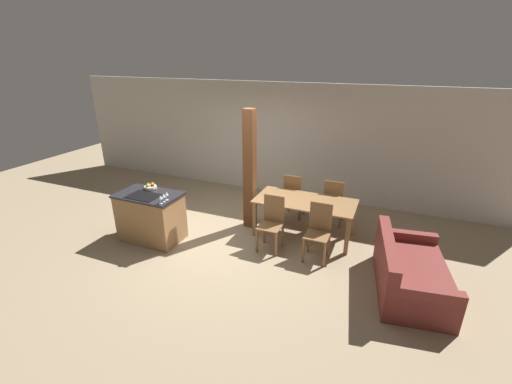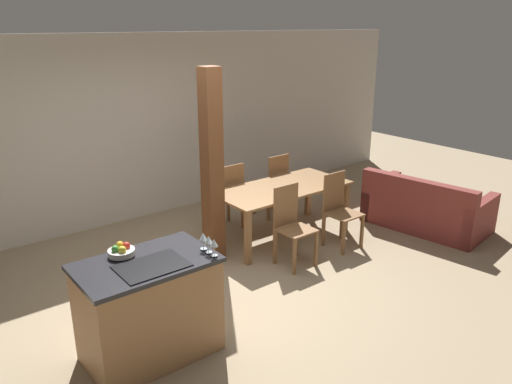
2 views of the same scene
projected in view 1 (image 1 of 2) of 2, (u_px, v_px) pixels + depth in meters
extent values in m
plane|color=#9E896B|center=(224.00, 236.00, 6.63)|extent=(16.00, 16.00, 0.00)
cube|color=beige|center=(272.00, 139.00, 8.35)|extent=(11.20, 0.08, 2.70)
cube|color=#9E7047|center=(151.00, 218.00, 6.39)|extent=(1.12, 0.68, 0.88)
cube|color=#232328|center=(148.00, 195.00, 6.22)|extent=(1.16, 0.72, 0.04)
cube|color=black|center=(144.00, 196.00, 6.11)|extent=(0.56, 0.40, 0.01)
cylinder|color=silver|center=(150.00, 187.00, 6.43)|extent=(0.23, 0.23, 0.05)
sphere|color=red|center=(153.00, 185.00, 6.40)|extent=(0.07, 0.07, 0.07)
sphere|color=gold|center=(152.00, 184.00, 6.45)|extent=(0.07, 0.07, 0.07)
sphere|color=#3D8E38|center=(148.00, 185.00, 6.43)|extent=(0.07, 0.07, 0.07)
sphere|color=yellow|center=(148.00, 186.00, 6.37)|extent=(0.07, 0.07, 0.07)
cylinder|color=silver|center=(161.00, 204.00, 5.78)|extent=(0.06, 0.06, 0.00)
cylinder|color=silver|center=(161.00, 201.00, 5.77)|extent=(0.01, 0.01, 0.08)
cone|color=silver|center=(160.00, 197.00, 5.74)|extent=(0.07, 0.07, 0.07)
cylinder|color=silver|center=(164.00, 202.00, 5.85)|extent=(0.06, 0.06, 0.00)
cylinder|color=silver|center=(164.00, 199.00, 5.84)|extent=(0.01, 0.01, 0.08)
cone|color=silver|center=(163.00, 195.00, 5.81)|extent=(0.07, 0.07, 0.07)
cylinder|color=silver|center=(167.00, 200.00, 5.93)|extent=(0.06, 0.06, 0.00)
cylinder|color=silver|center=(167.00, 198.00, 5.91)|extent=(0.01, 0.01, 0.08)
cone|color=silver|center=(166.00, 194.00, 5.88)|extent=(0.07, 0.07, 0.07)
cube|color=olive|center=(305.00, 201.00, 6.42)|extent=(1.87, 0.89, 0.03)
cube|color=olive|center=(255.00, 219.00, 6.54)|extent=(0.07, 0.07, 0.70)
cube|color=olive|center=(347.00, 236.00, 5.92)|extent=(0.07, 0.07, 0.70)
cube|color=olive|center=(269.00, 204.00, 7.20)|extent=(0.07, 0.07, 0.70)
cube|color=olive|center=(353.00, 218.00, 6.57)|extent=(0.07, 0.07, 0.70)
cube|color=brown|center=(270.00, 226.00, 6.03)|extent=(0.40, 0.40, 0.02)
cube|color=brown|center=(274.00, 209.00, 6.09)|extent=(0.38, 0.02, 0.51)
cube|color=brown|center=(257.00, 241.00, 6.03)|extent=(0.04, 0.04, 0.45)
cube|color=brown|center=(276.00, 245.00, 5.90)|extent=(0.04, 0.04, 0.45)
cube|color=brown|center=(264.00, 232.00, 6.33)|extent=(0.04, 0.04, 0.45)
cube|color=brown|center=(282.00, 235.00, 6.20)|extent=(0.04, 0.04, 0.45)
cube|color=brown|center=(317.00, 235.00, 5.73)|extent=(0.40, 0.40, 0.02)
cube|color=brown|center=(321.00, 217.00, 5.79)|extent=(0.38, 0.02, 0.51)
cube|color=brown|center=(303.00, 251.00, 5.73)|extent=(0.04, 0.04, 0.45)
cube|color=brown|center=(324.00, 255.00, 5.60)|extent=(0.04, 0.04, 0.45)
cube|color=brown|center=(309.00, 241.00, 6.03)|extent=(0.04, 0.04, 0.45)
cube|color=brown|center=(329.00, 245.00, 5.90)|extent=(0.04, 0.04, 0.45)
cube|color=brown|center=(295.00, 196.00, 7.30)|extent=(0.40, 0.40, 0.02)
cube|color=brown|center=(292.00, 188.00, 7.04)|extent=(0.38, 0.02, 0.51)
cube|color=brown|center=(304.00, 204.00, 7.48)|extent=(0.04, 0.04, 0.45)
cube|color=brown|center=(289.00, 202.00, 7.61)|extent=(0.04, 0.04, 0.45)
cube|color=brown|center=(300.00, 211.00, 7.18)|extent=(0.04, 0.04, 0.45)
cube|color=brown|center=(284.00, 208.00, 7.31)|extent=(0.04, 0.04, 0.45)
cube|color=brown|center=(334.00, 202.00, 7.00)|extent=(0.40, 0.40, 0.02)
cube|color=brown|center=(333.00, 194.00, 6.74)|extent=(0.38, 0.02, 0.51)
cube|color=brown|center=(343.00, 211.00, 7.18)|extent=(0.04, 0.04, 0.45)
cube|color=brown|center=(326.00, 208.00, 7.31)|extent=(0.04, 0.04, 0.45)
cube|color=brown|center=(340.00, 218.00, 6.88)|extent=(0.04, 0.04, 0.45)
cube|color=brown|center=(323.00, 215.00, 7.00)|extent=(0.04, 0.04, 0.45)
cube|color=maroon|center=(411.00, 277.00, 5.05)|extent=(1.16, 1.77, 0.44)
cube|color=maroon|center=(387.00, 250.00, 4.99)|extent=(0.40, 1.66, 0.36)
cube|color=maroon|center=(421.00, 308.00, 4.35)|extent=(0.94, 0.27, 0.58)
cube|color=maroon|center=(405.00, 247.00, 5.70)|extent=(0.94, 0.27, 0.58)
cube|color=brown|center=(250.00, 171.00, 6.63)|extent=(0.21, 0.21, 2.37)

